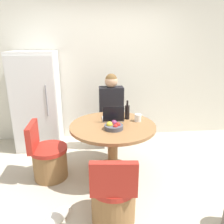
# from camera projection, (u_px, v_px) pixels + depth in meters

# --- Properties ---
(ground_plane) EXTENTS (12.00, 12.00, 0.00)m
(ground_plane) POSITION_uv_depth(u_px,v_px,m) (115.00, 183.00, 2.96)
(ground_plane) COLOR beige
(wall_back) EXTENTS (7.00, 0.06, 2.60)m
(wall_back) POSITION_uv_depth(u_px,v_px,m) (105.00, 71.00, 4.12)
(wall_back) COLOR silver
(wall_back) RESTS_ON ground_plane
(refrigerator) EXTENTS (0.74, 0.64, 1.68)m
(refrigerator) POSITION_uv_depth(u_px,v_px,m) (37.00, 101.00, 3.80)
(refrigerator) COLOR white
(refrigerator) RESTS_ON ground_plane
(dining_table) EXTENTS (1.17, 1.17, 0.75)m
(dining_table) POSITION_uv_depth(u_px,v_px,m) (113.00, 139.00, 3.04)
(dining_table) COLOR olive
(dining_table) RESTS_ON ground_plane
(chair_near_camera) EXTENTS (0.49, 0.50, 0.81)m
(chair_near_camera) POSITION_uv_depth(u_px,v_px,m) (113.00, 199.00, 2.27)
(chair_near_camera) COLOR olive
(chair_near_camera) RESTS_ON ground_plane
(chair_left_side) EXTENTS (0.49, 0.49, 0.81)m
(chair_left_side) POSITION_uv_depth(u_px,v_px,m) (49.00, 160.00, 3.03)
(chair_left_side) COLOR olive
(chair_left_side) RESTS_ON ground_plane
(person_seated) EXTENTS (0.40, 0.37, 1.34)m
(person_seated) POSITION_uv_depth(u_px,v_px,m) (111.00, 108.00, 3.75)
(person_seated) COLOR #2D2D38
(person_seated) RESTS_ON ground_plane
(laptop) EXTENTS (0.30, 0.24, 0.23)m
(laptop) POSITION_uv_depth(u_px,v_px,m) (113.00, 117.00, 3.12)
(laptop) COLOR #B7B7BC
(laptop) RESTS_ON dining_table
(fruit_bowl) EXTENTS (0.24, 0.24, 0.10)m
(fruit_bowl) POSITION_uv_depth(u_px,v_px,m) (114.00, 126.00, 2.82)
(fruit_bowl) COLOR #4C4C56
(fruit_bowl) RESTS_ON dining_table
(coffee_cup) EXTENTS (0.09, 0.09, 0.10)m
(coffee_cup) POSITION_uv_depth(u_px,v_px,m) (138.00, 118.00, 3.09)
(coffee_cup) COLOR white
(coffee_cup) RESTS_ON dining_table
(bottle) EXTENTS (0.07, 0.07, 0.28)m
(bottle) POSITION_uv_depth(u_px,v_px,m) (127.00, 112.00, 3.17)
(bottle) COLOR black
(bottle) RESTS_ON dining_table
(cat) EXTENTS (0.32, 0.36, 0.17)m
(cat) POSITION_uv_depth(u_px,v_px,m) (55.00, 218.00, 2.26)
(cat) COLOR white
(cat) RESTS_ON ground_plane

